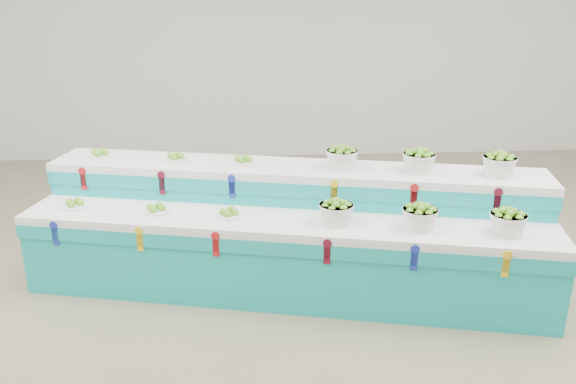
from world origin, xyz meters
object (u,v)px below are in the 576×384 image
Objects in this scene: basket_lower_left at (336,212)px; basket_upper_right at (499,164)px; display_stand at (288,230)px; plate_upper_mid at (176,156)px.

basket_upper_right is (1.42, 0.24, 0.30)m from basket_lower_left.
display_stand is 1.26m from plate_upper_mid.
basket_upper_right reaches higher than display_stand.
plate_upper_mid is 2.86m from basket_upper_right.
basket_upper_right is at bearing -13.04° from plate_upper_mid.
basket_lower_left is at bearing -32.97° from plate_upper_mid.
display_stand reaches higher than basket_lower_left.
basket_lower_left is at bearing -170.38° from basket_upper_right.
display_stand is at bearing 134.58° from basket_lower_left.
plate_upper_mid reaches higher than basket_lower_left.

